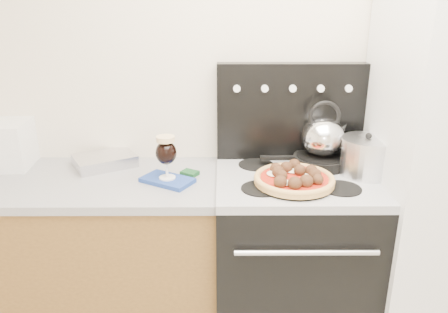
{
  "coord_description": "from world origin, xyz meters",
  "views": [
    {
      "loc": [
        -0.27,
        -0.76,
        1.72
      ],
      "look_at": [
        -0.27,
        1.05,
        1.07
      ],
      "focal_mm": 35.0,
      "sensor_mm": 36.0,
      "label": 1
    }
  ],
  "objects_px": {
    "beer_glass": "(166,157)",
    "pizza": "(294,178)",
    "oven_mitt": "(167,180)",
    "skillet": "(321,161)",
    "stock_pot": "(366,158)",
    "stove_body": "(291,262)",
    "pizza_pan": "(294,184)",
    "tea_kettle": "(323,133)",
    "base_cabinet": "(79,261)",
    "fridge": "(445,172)"
  },
  "relations": [
    {
      "from": "stove_body",
      "to": "stock_pot",
      "type": "distance_m",
      "value": 0.66
    },
    {
      "from": "oven_mitt",
      "to": "skillet",
      "type": "distance_m",
      "value": 0.79
    },
    {
      "from": "base_cabinet",
      "to": "pizza_pan",
      "type": "xyz_separation_m",
      "value": [
        1.08,
        -0.13,
        0.5
      ]
    },
    {
      "from": "pizza_pan",
      "to": "tea_kettle",
      "type": "bearing_deg",
      "value": 55.13
    },
    {
      "from": "beer_glass",
      "to": "tea_kettle",
      "type": "bearing_deg",
      "value": 12.65
    },
    {
      "from": "oven_mitt",
      "to": "pizza",
      "type": "height_order",
      "value": "pizza"
    },
    {
      "from": "fridge",
      "to": "stock_pot",
      "type": "distance_m",
      "value": 0.37
    },
    {
      "from": "oven_mitt",
      "to": "pizza_pan",
      "type": "xyz_separation_m",
      "value": [
        0.59,
        -0.08,
        0.02
      ]
    },
    {
      "from": "beer_glass",
      "to": "pizza",
      "type": "distance_m",
      "value": 0.6
    },
    {
      "from": "skillet",
      "to": "stove_body",
      "type": "bearing_deg",
      "value": -135.46
    },
    {
      "from": "beer_glass",
      "to": "tea_kettle",
      "type": "distance_m",
      "value": 0.79
    },
    {
      "from": "stove_body",
      "to": "beer_glass",
      "type": "height_order",
      "value": "beer_glass"
    },
    {
      "from": "pizza",
      "to": "stock_pot",
      "type": "relative_size",
      "value": 1.53
    },
    {
      "from": "oven_mitt",
      "to": "base_cabinet",
      "type": "bearing_deg",
      "value": 174.37
    },
    {
      "from": "stove_body",
      "to": "fridge",
      "type": "xyz_separation_m",
      "value": [
        0.7,
        -0.03,
        0.51
      ]
    },
    {
      "from": "base_cabinet",
      "to": "skillet",
      "type": "height_order",
      "value": "skillet"
    },
    {
      "from": "stove_body",
      "to": "skillet",
      "type": "distance_m",
      "value": 0.55
    },
    {
      "from": "fridge",
      "to": "beer_glass",
      "type": "height_order",
      "value": "fridge"
    },
    {
      "from": "pizza_pan",
      "to": "stock_pot",
      "type": "height_order",
      "value": "stock_pot"
    },
    {
      "from": "beer_glass",
      "to": "pizza_pan",
      "type": "distance_m",
      "value": 0.6
    },
    {
      "from": "oven_mitt",
      "to": "tea_kettle",
      "type": "height_order",
      "value": "tea_kettle"
    },
    {
      "from": "base_cabinet",
      "to": "oven_mitt",
      "type": "relative_size",
      "value": 6.01
    },
    {
      "from": "stove_body",
      "to": "fridge",
      "type": "relative_size",
      "value": 0.46
    },
    {
      "from": "oven_mitt",
      "to": "tea_kettle",
      "type": "bearing_deg",
      "value": 12.65
    },
    {
      "from": "base_cabinet",
      "to": "stock_pot",
      "type": "bearing_deg",
      "value": -0.12
    },
    {
      "from": "base_cabinet",
      "to": "skillet",
      "type": "distance_m",
      "value": 1.36
    },
    {
      "from": "fridge",
      "to": "stock_pot",
      "type": "relative_size",
      "value": 7.98
    },
    {
      "from": "stove_body",
      "to": "pizza",
      "type": "distance_m",
      "value": 0.53
    },
    {
      "from": "beer_glass",
      "to": "stock_pot",
      "type": "distance_m",
      "value": 0.95
    },
    {
      "from": "stove_body",
      "to": "pizza",
      "type": "xyz_separation_m",
      "value": [
        -0.03,
        -0.11,
        0.52
      ]
    },
    {
      "from": "base_cabinet",
      "to": "stove_body",
      "type": "relative_size",
      "value": 1.65
    },
    {
      "from": "base_cabinet",
      "to": "skillet",
      "type": "bearing_deg",
      "value": 5.61
    },
    {
      "from": "base_cabinet",
      "to": "tea_kettle",
      "type": "xyz_separation_m",
      "value": [
        1.26,
        0.12,
        0.66
      ]
    },
    {
      "from": "oven_mitt",
      "to": "stove_body",
      "type": "bearing_deg",
      "value": 2.18
    },
    {
      "from": "fridge",
      "to": "tea_kettle",
      "type": "bearing_deg",
      "value": 162.47
    },
    {
      "from": "fridge",
      "to": "pizza",
      "type": "height_order",
      "value": "fridge"
    },
    {
      "from": "tea_kettle",
      "to": "pizza_pan",
      "type": "bearing_deg",
      "value": -139.9
    },
    {
      "from": "stock_pot",
      "to": "oven_mitt",
      "type": "bearing_deg",
      "value": -177.27
    },
    {
      "from": "oven_mitt",
      "to": "pizza_pan",
      "type": "relative_size",
      "value": 0.69
    },
    {
      "from": "base_cabinet",
      "to": "stock_pot",
      "type": "xyz_separation_m",
      "value": [
        1.44,
        -0.0,
        0.58
      ]
    },
    {
      "from": "tea_kettle",
      "to": "stock_pot",
      "type": "xyz_separation_m",
      "value": [
        0.18,
        -0.13,
        -0.08
      ]
    },
    {
      "from": "oven_mitt",
      "to": "pizza",
      "type": "relative_size",
      "value": 0.66
    },
    {
      "from": "beer_glass",
      "to": "fridge",
      "type": "bearing_deg",
      "value": -0.07
    },
    {
      "from": "beer_glass",
      "to": "stock_pot",
      "type": "bearing_deg",
      "value": 2.73
    },
    {
      "from": "oven_mitt",
      "to": "pizza_pan",
      "type": "distance_m",
      "value": 0.59
    },
    {
      "from": "pizza_pan",
      "to": "tea_kettle",
      "type": "distance_m",
      "value": 0.35
    },
    {
      "from": "base_cabinet",
      "to": "fridge",
      "type": "xyz_separation_m",
      "value": [
        1.8,
        -0.05,
        0.52
      ]
    },
    {
      "from": "fridge",
      "to": "skillet",
      "type": "height_order",
      "value": "fridge"
    },
    {
      "from": "pizza",
      "to": "skillet",
      "type": "bearing_deg",
      "value": 55.13
    },
    {
      "from": "fridge",
      "to": "pizza_pan",
      "type": "xyz_separation_m",
      "value": [
        -0.73,
        -0.08,
        -0.02
      ]
    }
  ]
}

